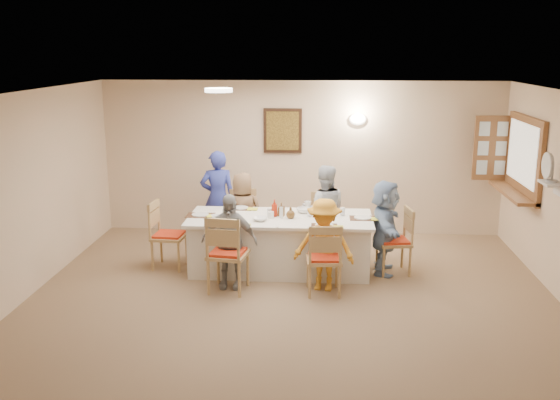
# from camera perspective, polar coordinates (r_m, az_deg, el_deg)

# --- Properties ---
(ground) EXTENTS (7.00, 7.00, 0.00)m
(ground) POSITION_cam_1_polar(r_m,az_deg,el_deg) (7.21, 0.83, -10.82)
(ground) COLOR #856448
(room_walls) EXTENTS (7.00, 7.00, 7.00)m
(room_walls) POSITION_cam_1_polar(r_m,az_deg,el_deg) (6.73, 0.88, 1.00)
(room_walls) COLOR beige
(room_walls) RESTS_ON ground
(wall_picture) EXTENTS (0.62, 0.05, 0.72)m
(wall_picture) POSITION_cam_1_polar(r_m,az_deg,el_deg) (10.12, 0.24, 6.35)
(wall_picture) COLOR #341C12
(wall_picture) RESTS_ON room_walls
(wall_sconce) EXTENTS (0.26, 0.09, 0.18)m
(wall_sconce) POSITION_cam_1_polar(r_m,az_deg,el_deg) (10.07, 7.12, 7.36)
(wall_sconce) COLOR white
(wall_sconce) RESTS_ON room_walls
(ceiling_light) EXTENTS (0.36, 0.36, 0.05)m
(ceiling_light) POSITION_cam_1_polar(r_m,az_deg,el_deg) (8.18, -5.63, 9.97)
(ceiling_light) COLOR white
(ceiling_light) RESTS_ON room_walls
(serving_hatch) EXTENTS (0.06, 1.50, 1.15)m
(serving_hatch) POSITION_cam_1_polar(r_m,az_deg,el_deg) (9.52, 21.43, 3.72)
(serving_hatch) COLOR #915A34
(serving_hatch) RESTS_ON room_walls
(hatch_sill) EXTENTS (0.30, 1.50, 0.05)m
(hatch_sill) POSITION_cam_1_polar(r_m,az_deg,el_deg) (9.58, 20.48, 0.65)
(hatch_sill) COLOR #915A34
(hatch_sill) RESTS_ON room_walls
(shutter_door) EXTENTS (0.55, 0.04, 1.00)m
(shutter_door) POSITION_cam_1_polar(r_m,az_deg,el_deg) (10.17, 18.79, 4.52)
(shutter_door) COLOR #915A34
(shutter_door) RESTS_ON room_walls
(fan_shelf) EXTENTS (0.22, 0.36, 0.03)m
(fan_shelf) POSITION_cam_1_polar(r_m,az_deg,el_deg) (8.25, 23.57, 1.41)
(fan_shelf) COLOR white
(fan_shelf) RESTS_ON room_walls
(desk_fan) EXTENTS (0.30, 0.30, 0.28)m
(desk_fan) POSITION_cam_1_polar(r_m,az_deg,el_deg) (8.21, 23.47, 2.44)
(desk_fan) COLOR #A5A5A8
(desk_fan) RESTS_ON fan_shelf
(dining_table) EXTENTS (2.50, 1.06, 0.76)m
(dining_table) POSITION_cam_1_polar(r_m,az_deg,el_deg) (8.59, 0.01, -4.00)
(dining_table) COLOR white
(dining_table) RESTS_ON ground
(chair_back_left) EXTENTS (0.52, 0.52, 0.93)m
(chair_back_left) POSITION_cam_1_polar(r_m,az_deg,el_deg) (9.39, -3.31, -1.95)
(chair_back_left) COLOR tan
(chair_back_left) RESTS_ON ground
(chair_back_right) EXTENTS (0.45, 0.45, 0.90)m
(chair_back_right) POSITION_cam_1_polar(r_m,az_deg,el_deg) (9.32, 4.03, -2.17)
(chair_back_right) COLOR tan
(chair_back_right) RESTS_ON ground
(chair_front_left) EXTENTS (0.55, 0.55, 1.01)m
(chair_front_left) POSITION_cam_1_polar(r_m,az_deg,el_deg) (7.86, -4.78, -4.80)
(chair_front_left) COLOR tan
(chair_front_left) RESTS_ON ground
(chair_front_right) EXTENTS (0.48, 0.48, 0.93)m
(chair_front_right) POSITION_cam_1_polar(r_m,az_deg,el_deg) (7.79, 4.03, -5.28)
(chair_front_right) COLOR tan
(chair_front_right) RESTS_ON ground
(chair_left_end) EXTENTS (0.49, 0.49, 0.95)m
(chair_left_end) POSITION_cam_1_polar(r_m,az_deg,el_deg) (8.81, -10.12, -3.14)
(chair_left_end) COLOR tan
(chair_left_end) RESTS_ON ground
(chair_right_end) EXTENTS (0.51, 0.51, 0.91)m
(chair_right_end) POSITION_cam_1_polar(r_m,az_deg,el_deg) (8.61, 10.38, -3.67)
(chair_right_end) COLOR tan
(chair_right_end) RESTS_ON ground
(diner_back_left) EXTENTS (0.62, 0.41, 1.23)m
(diner_back_left) POSITION_cam_1_polar(r_m,az_deg,el_deg) (9.24, -3.42, -1.24)
(diner_back_left) COLOR brown
(diner_back_left) RESTS_ON ground
(diner_back_right) EXTENTS (0.70, 0.56, 1.36)m
(diner_back_right) POSITION_cam_1_polar(r_m,az_deg,el_deg) (9.15, 4.06, -1.00)
(diner_back_right) COLOR #B7BDC5
(diner_back_right) RESTS_ON ground
(diner_front_left) EXTENTS (0.75, 0.37, 1.23)m
(diner_front_left) POSITION_cam_1_polar(r_m,az_deg,el_deg) (7.94, -4.66, -3.77)
(diner_front_left) COLOR #989898
(diner_front_left) RESTS_ON ground
(diner_front_right) EXTENTS (0.91, 0.70, 1.19)m
(diner_front_right) POSITION_cam_1_polar(r_m,az_deg,el_deg) (7.86, 4.04, -4.11)
(diner_front_right) COLOR orange
(diner_front_right) RESTS_ON ground
(diner_right_end) EXTENTS (1.26, 0.59, 1.29)m
(diner_right_end) POSITION_cam_1_polar(r_m,az_deg,el_deg) (8.54, 9.56, -2.46)
(diner_right_end) COLOR #92AED2
(diner_right_end) RESTS_ON ground
(caregiver) EXTENTS (0.69, 0.58, 1.48)m
(caregiver) POSITION_cam_1_polar(r_m,az_deg,el_deg) (9.72, -5.71, 0.22)
(caregiver) COLOR #3340AA
(caregiver) RESTS_ON ground
(placemat_fl) EXTENTS (0.35, 0.26, 0.01)m
(placemat_fl) POSITION_cam_1_polar(r_m,az_deg,el_deg) (8.15, -4.41, -2.23)
(placemat_fl) COLOR #472B19
(placemat_fl) RESTS_ON dining_table
(plate_fl) EXTENTS (0.25, 0.25, 0.02)m
(plate_fl) POSITION_cam_1_polar(r_m,az_deg,el_deg) (8.14, -4.41, -2.16)
(plate_fl) COLOR white
(plate_fl) RESTS_ON dining_table
(napkin_fl) EXTENTS (0.13, 0.13, 0.01)m
(napkin_fl) POSITION_cam_1_polar(r_m,az_deg,el_deg) (8.07, -3.20, -2.31)
(napkin_fl) COLOR yellow
(napkin_fl) RESTS_ON dining_table
(placemat_fr) EXTENTS (0.34, 0.25, 0.01)m
(placemat_fr) POSITION_cam_1_polar(r_m,az_deg,el_deg) (8.06, 4.06, -2.39)
(placemat_fr) COLOR #472B19
(placemat_fr) RESTS_ON dining_table
(plate_fr) EXTENTS (0.24, 0.24, 0.01)m
(plate_fr) POSITION_cam_1_polar(r_m,az_deg,el_deg) (8.06, 4.07, -2.33)
(plate_fr) COLOR white
(plate_fr) RESTS_ON dining_table
(napkin_fr) EXTENTS (0.13, 0.13, 0.01)m
(napkin_fr) POSITION_cam_1_polar(r_m,az_deg,el_deg) (8.02, 5.35, -2.47)
(napkin_fr) COLOR yellow
(napkin_fr) RESTS_ON dining_table
(placemat_bl) EXTENTS (0.34, 0.25, 0.01)m
(placemat_bl) POSITION_cam_1_polar(r_m,az_deg,el_deg) (8.95, -3.64, -0.76)
(placemat_bl) COLOR #472B19
(placemat_bl) RESTS_ON dining_table
(plate_bl) EXTENTS (0.22, 0.22, 0.01)m
(plate_bl) POSITION_cam_1_polar(r_m,az_deg,el_deg) (8.95, -3.64, -0.70)
(plate_bl) COLOR white
(plate_bl) RESTS_ON dining_table
(napkin_bl) EXTENTS (0.14, 0.14, 0.01)m
(napkin_bl) POSITION_cam_1_polar(r_m,az_deg,el_deg) (8.88, -2.53, -0.82)
(napkin_bl) COLOR yellow
(napkin_bl) RESTS_ON dining_table
(placemat_br) EXTENTS (0.34, 0.25, 0.01)m
(placemat_br) POSITION_cam_1_polar(r_m,az_deg,el_deg) (8.87, 4.06, -0.90)
(placemat_br) COLOR #472B19
(placemat_br) RESTS_ON dining_table
(plate_br) EXTENTS (0.26, 0.26, 0.02)m
(plate_br) POSITION_cam_1_polar(r_m,az_deg,el_deg) (8.87, 4.07, -0.83)
(plate_br) COLOR white
(plate_br) RESTS_ON dining_table
(napkin_br) EXTENTS (0.14, 0.14, 0.01)m
(napkin_br) POSITION_cam_1_polar(r_m,az_deg,el_deg) (8.83, 5.23, -0.95)
(napkin_br) COLOR yellow
(napkin_br) RESTS_ON dining_table
(placemat_le) EXTENTS (0.38, 0.28, 0.01)m
(placemat_le) POSITION_cam_1_polar(r_m,az_deg,el_deg) (8.63, -7.30, -1.39)
(placemat_le) COLOR #472B19
(placemat_le) RESTS_ON dining_table
(plate_le) EXTENTS (0.23, 0.23, 0.01)m
(plate_le) POSITION_cam_1_polar(r_m,az_deg,el_deg) (8.63, -7.30, -1.33)
(plate_le) COLOR white
(plate_le) RESTS_ON dining_table
(napkin_le) EXTENTS (0.14, 0.14, 0.01)m
(napkin_le) POSITION_cam_1_polar(r_m,az_deg,el_deg) (8.55, -6.18, -1.46)
(napkin_le) COLOR yellow
(napkin_le) RESTS_ON dining_table
(placemat_re) EXTENTS (0.35, 0.26, 0.01)m
(placemat_re) POSITION_cam_1_polar(r_m,az_deg,el_deg) (8.49, 7.58, -1.66)
(placemat_re) COLOR #472B19
(placemat_re) RESTS_ON dining_table
(plate_re) EXTENTS (0.24, 0.24, 0.01)m
(plate_re) POSITION_cam_1_polar(r_m,az_deg,el_deg) (8.48, 7.58, -1.60)
(plate_re) COLOR white
(plate_re) RESTS_ON dining_table
(napkin_re) EXTENTS (0.14, 0.14, 0.01)m
(napkin_re) POSITION_cam_1_polar(r_m,az_deg,el_deg) (8.45, 8.82, -1.72)
(napkin_re) COLOR yellow
(napkin_re) RESTS_ON dining_table
(teacup_a) EXTENTS (0.14, 0.14, 0.08)m
(teacup_a) POSITION_cam_1_polar(r_m,az_deg,el_deg) (8.24, -5.92, -1.80)
(teacup_a) COLOR white
(teacup_a) RESTS_ON dining_table
(teacup_b) EXTENTS (0.16, 0.16, 0.09)m
(teacup_b) POSITION_cam_1_polar(r_m,az_deg,el_deg) (8.99, 2.55, -0.41)
(teacup_b) COLOR white
(teacup_b) RESTS_ON dining_table
(bowl_a) EXTENTS (0.27, 0.27, 0.05)m
(bowl_a) POSITION_cam_1_polar(r_m,az_deg,el_deg) (8.30, -1.83, -1.75)
(bowl_a) COLOR white
(bowl_a) RESTS_ON dining_table
(bowl_b) EXTENTS (0.29, 0.29, 0.06)m
(bowl_b) POSITION_cam_1_polar(r_m,az_deg,el_deg) (8.71, 2.18, -0.94)
(bowl_b) COLOR white
(bowl_b) RESTS_ON dining_table
(condiment_ketchup) EXTENTS (0.11, 0.11, 0.23)m
(condiment_ketchup) POSITION_cam_1_polar(r_m,az_deg,el_deg) (8.49, -0.52, -0.74)
(condiment_ketchup) COLOR red
(condiment_ketchup) RESTS_ON dining_table
(condiment_brown) EXTENTS (0.12, 0.12, 0.19)m
(condiment_brown) POSITION_cam_1_polar(r_m,az_deg,el_deg) (8.52, 0.13, -0.85)
(condiment_brown) COLOR brown
(condiment_brown) RESTS_ON dining_table
(condiment_malt) EXTENTS (0.21, 0.21, 0.16)m
(condiment_malt) POSITION_cam_1_polar(r_m,az_deg,el_deg) (8.40, 0.97, -1.17)
(condiment_malt) COLOR brown
(condiment_malt) RESTS_ON dining_table
(drinking_glass) EXTENTS (0.06, 0.06, 0.10)m
(drinking_glass) POSITION_cam_1_polar(r_m,az_deg,el_deg) (8.53, -0.97, -1.09)
(drinking_glass) COLOR silver
(drinking_glass) RESTS_ON dining_table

